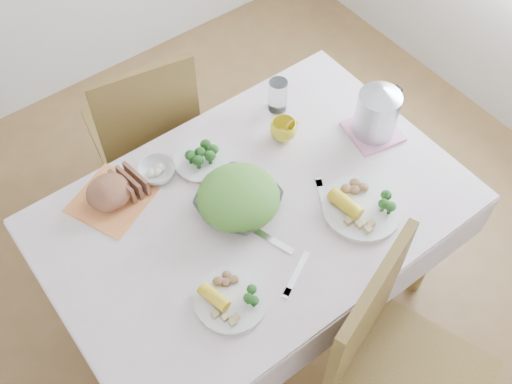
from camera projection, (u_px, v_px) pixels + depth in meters
floor at (255, 300)px, 2.78m from camera, size 3.60×3.60×0.00m
dining_table at (255, 260)px, 2.48m from camera, size 1.40×0.90×0.75m
tablecloth at (255, 209)px, 2.17m from camera, size 1.50×1.00×0.01m
chair_far at (142, 130)px, 2.78m from camera, size 0.53×0.53×1.00m
salad_bowl at (239, 202)px, 2.14m from camera, size 0.35×0.35×0.07m
dinner_plate_left at (231, 300)px, 1.94m from camera, size 0.27×0.27×0.02m
dinner_plate_right at (362, 208)px, 2.15m from camera, size 0.35×0.35×0.02m
broccoli_plate at (201, 161)px, 2.28m from camera, size 0.27×0.27×0.02m
napkin at (112, 200)px, 2.18m from camera, size 0.33×0.33×0.00m
bread_loaf at (109, 191)px, 2.14m from camera, size 0.22×0.21×0.10m
fruit_bowl at (157, 171)px, 2.23m from camera, size 0.18×0.18×0.04m
yellow_mug at (283, 130)px, 2.33m from camera, size 0.11×0.11×0.08m
glass_tumbler at (278, 97)px, 2.40m from camera, size 0.09×0.09×0.14m
pink_tray at (373, 131)px, 2.37m from camera, size 0.23×0.23×0.02m
electric_kettle at (377, 112)px, 2.28m from camera, size 0.20×0.20×0.23m
fork_left at (267, 237)px, 2.09m from camera, size 0.09×0.21×0.00m
fork_right at (324, 203)px, 2.18m from camera, size 0.12×0.20×0.00m
knife at (297, 273)px, 2.01m from camera, size 0.17×0.10×0.00m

